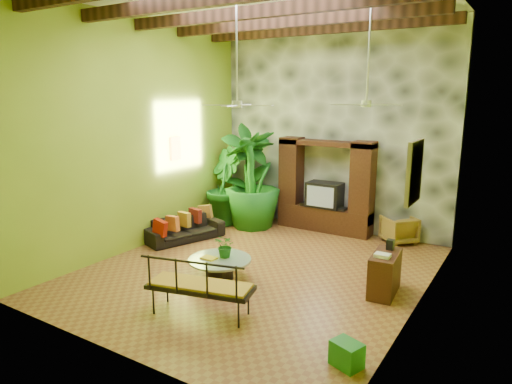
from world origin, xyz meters
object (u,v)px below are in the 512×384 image
Objects in this scene: sofa at (185,229)px; tall_plant_c at (252,180)px; tall_plant_a at (248,174)px; tall_plant_b at (223,186)px; ceiling_fan_front at (237,92)px; ceiling_fan_back at (367,92)px; iron_bench at (197,284)px; coffee_table at (220,266)px; wicker_armchair at (399,229)px; green_bin at (347,354)px; side_console at (385,274)px; entertainment_center at (325,193)px.

tall_plant_c is (0.78, 1.75, 0.98)m from sofa.
tall_plant_b is at bearing -139.41° from tall_plant_a.
tall_plant_b is (-2.32, 2.70, -2.39)m from ceiling_fan_front.
tall_plant_b is at bearing 165.01° from ceiling_fan_back.
iron_bench is (0.41, -1.72, -2.87)m from ceiling_fan_front.
wicker_armchair is at bearing 60.32° from coffee_table.
tall_plant_c reaches higher than wicker_armchair.
coffee_table is at bearing 98.98° from iron_bench.
tall_plant_c is at bearing 133.47° from green_bin.
ceiling_fan_back reaches higher than tall_plant_c.
tall_plant_c is (-3.29, 1.22, -2.16)m from ceiling_fan_back.
side_console is at bearing -50.13° from ceiling_fan_back.
side_console is (0.54, -2.91, 0.05)m from wicker_armchair.
coffee_table is (2.10, -1.43, -0.01)m from sofa.
tall_plant_c is at bearing -156.97° from entertainment_center.
tall_plant_b reaches higher than iron_bench.
tall_plant_a is 6.99× the size of green_bin.
tall_plant_c reaches higher than iron_bench.
tall_plant_c reaches higher than sofa.
ceiling_fan_back is at bearing -62.81° from sofa.
tall_plant_a is 5.40m from iron_bench.
tall_plant_a reaches higher than tall_plant_c.
tall_plant_b reaches higher than coffee_table.
entertainment_center is 1.37× the size of iron_bench.
entertainment_center is 3.98m from coffee_table.
entertainment_center is 5.27m from iron_bench.
coffee_table is at bearing -165.30° from side_console.
green_bin is (5.11, -2.82, -0.10)m from sofa.
green_bin is at bearing -31.63° from ceiling_fan_front.
green_bin is (4.67, -4.89, -1.15)m from tall_plant_a.
sofa is 4.89m from side_console.
tall_plant_b is 5.38m from side_console.
sofa is at bearing 119.75° from iron_bench.
wicker_armchair is at bearing -40.45° from sofa.
tall_plant_b is (-2.52, -0.83, 0.05)m from entertainment_center.
tall_plant_b is at bearing 139.24° from green_bin.
iron_bench is (1.89, -4.54, -0.72)m from tall_plant_c.
wicker_armchair is 0.28× the size of tall_plant_c.
side_console reaches higher than sofa.
tall_plant_c is at bearing 146.68° from side_console.
entertainment_center is at bearing 116.60° from green_bin.
entertainment_center is 2.05× the size of coffee_table.
sofa is 2.15m from tall_plant_c.
side_console is at bearing -29.43° from tall_plant_a.
coffee_table is at bearing -64.71° from tall_plant_a.
ceiling_fan_front reaches higher than coffee_table.
iron_bench is (0.58, -1.35, 0.27)m from coffee_table.
tall_plant_b is 2.25× the size of side_console.
wicker_armchair is 0.59× the size of coffee_table.
coffee_table is 0.67× the size of iron_bench.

